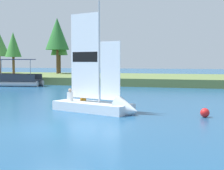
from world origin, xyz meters
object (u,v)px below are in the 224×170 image
shoreline_tree_midleft (13,45)px  shoreline_tree_centre (59,41)px  sailboat (104,104)px  channel_buoy (205,113)px  shoreline_tree_midright (57,34)px  pontoon_boat (16,80)px

shoreline_tree_midleft → shoreline_tree_centre: (4.21, 5.64, 0.81)m
sailboat → channel_buoy: size_ratio=14.14×
channel_buoy → shoreline_tree_midleft: bearing=136.9°
shoreline_tree_centre → shoreline_tree_midright: bearing=-76.4°
shoreline_tree_midleft → sailboat: size_ratio=0.90×
shoreline_tree_midright → sailboat: bearing=-60.6°
shoreline_tree_midleft → sailboat: bearing=-49.5°
sailboat → pontoon_boat: bearing=152.8°
shoreline_tree_midleft → pontoon_boat: shoreline_tree_midleft is taller
sailboat → channel_buoy: bearing=18.1°
pontoon_boat → channel_buoy: size_ratio=12.81×
shoreline_tree_centre → shoreline_tree_midright: size_ratio=0.88×
shoreline_tree_midleft → channel_buoy: 35.36m
shoreline_tree_centre → pontoon_boat: shoreline_tree_centre is taller
shoreline_tree_midleft → shoreline_tree_midright: 6.47m
channel_buoy → sailboat: bearing=179.3°
shoreline_tree_midleft → channel_buoy: shoreline_tree_midleft is taller
shoreline_tree_midleft → shoreline_tree_centre: shoreline_tree_centre is taller
shoreline_tree_midright → sailboat: size_ratio=1.26×
sailboat → pontoon_boat: 21.30m
shoreline_tree_midleft → shoreline_tree_midright: bearing=43.4°
sailboat → pontoon_boat: (-14.78, 15.34, 0.24)m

